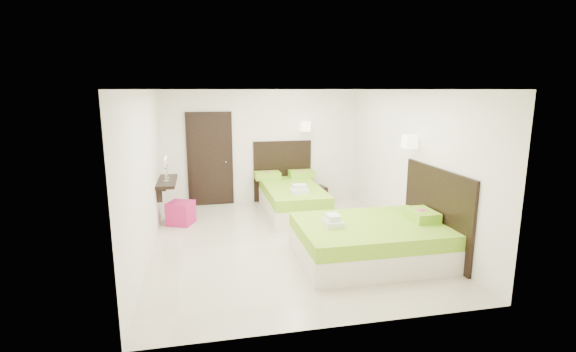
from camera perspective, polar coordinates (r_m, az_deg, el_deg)
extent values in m
plane|color=beige|center=(7.38, -0.29, -8.90)|extent=(5.50, 5.50, 0.00)
cube|color=beige|center=(8.91, 0.63, -4.01)|extent=(1.14, 2.28, 0.37)
cube|color=#6FAC1B|center=(8.83, 0.63, -2.15)|extent=(1.13, 2.26, 0.23)
cube|color=black|center=(9.85, -0.76, 0.69)|extent=(1.37, 0.05, 1.43)
cube|color=#82BE22|center=(9.54, -2.82, 0.07)|extent=(0.57, 0.39, 0.16)
cylinder|color=#E0347C|center=(9.52, -2.83, 0.55)|extent=(0.14, 0.14, 0.00)
cube|color=#82BE22|center=(9.69, 1.85, 0.27)|extent=(0.57, 0.39, 0.16)
cylinder|color=#E0347C|center=(9.68, 1.85, 0.74)|extent=(0.14, 0.14, 0.00)
cube|color=silver|center=(8.20, 1.58, -2.10)|extent=(0.34, 0.25, 0.09)
cube|color=silver|center=(8.18, 1.59, -1.48)|extent=(0.26, 0.19, 0.09)
cube|color=white|center=(9.67, 2.37, 6.80)|extent=(0.21, 0.21, 0.23)
cylinder|color=#2D2116|center=(9.74, 2.25, 6.84)|extent=(0.03, 0.16, 0.03)
cube|color=beige|center=(6.71, 11.16, -9.64)|extent=(2.24, 1.68, 0.36)
cube|color=#6FAC1B|center=(6.61, 11.26, -7.28)|extent=(2.22, 1.67, 0.22)
cube|color=black|center=(7.03, 19.58, -4.63)|extent=(0.05, 1.91, 1.40)
cube|color=#82BE22|center=(6.92, 17.78, -5.11)|extent=(0.38, 0.56, 0.16)
cylinder|color=#E0347C|center=(6.89, 17.82, -4.47)|extent=(0.13, 0.13, 0.00)
cube|color=silver|center=(6.35, 6.15, -6.42)|extent=(0.25, 0.34, 0.09)
cube|color=silver|center=(6.32, 6.17, -5.64)|extent=(0.19, 0.25, 0.09)
cube|color=white|center=(7.35, 16.29, 4.55)|extent=(0.20, 0.20, 0.22)
cylinder|color=#2D2116|center=(7.39, 16.84, 4.55)|extent=(0.16, 0.03, 0.03)
cube|color=black|center=(9.85, 3.94, -2.51)|extent=(0.47, 0.43, 0.36)
cube|color=#A71651|center=(8.48, -14.44, -4.92)|extent=(0.59, 0.59, 0.45)
cube|color=black|center=(9.60, -10.61, 2.24)|extent=(1.02, 0.06, 2.14)
cube|color=black|center=(9.57, -10.61, 2.21)|extent=(0.88, 0.04, 2.06)
cylinder|color=silver|center=(9.55, -8.49, 1.96)|extent=(0.03, 0.10, 0.03)
cube|color=black|center=(8.58, -16.21, -0.71)|extent=(0.35, 1.20, 0.06)
cube|color=black|center=(8.19, -17.18, -2.43)|extent=(0.10, 0.04, 0.30)
cube|color=black|center=(9.06, -16.68, -1.07)|extent=(0.10, 0.04, 0.30)
cylinder|color=silver|center=(8.43, -16.30, -0.66)|extent=(0.10, 0.10, 0.02)
cylinder|color=silver|center=(8.40, -16.35, 0.14)|extent=(0.02, 0.02, 0.22)
cone|color=silver|center=(8.38, -16.40, 1.01)|extent=(0.07, 0.07, 0.04)
cylinder|color=white|center=(8.36, -16.44, 1.65)|extent=(0.02, 0.02, 0.15)
sphere|color=#FFB23F|center=(8.35, -16.47, 2.24)|extent=(0.02, 0.02, 0.02)
cylinder|color=silver|center=(8.72, -16.16, -0.25)|extent=(0.10, 0.10, 0.02)
cylinder|color=silver|center=(8.70, -16.20, 0.53)|extent=(0.02, 0.02, 0.22)
cone|color=silver|center=(8.67, -16.25, 1.37)|extent=(0.07, 0.07, 0.04)
cylinder|color=white|center=(8.66, -16.29, 1.99)|extent=(0.02, 0.02, 0.15)
sphere|color=#FFB23F|center=(8.64, -16.32, 2.56)|extent=(0.02, 0.02, 0.02)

